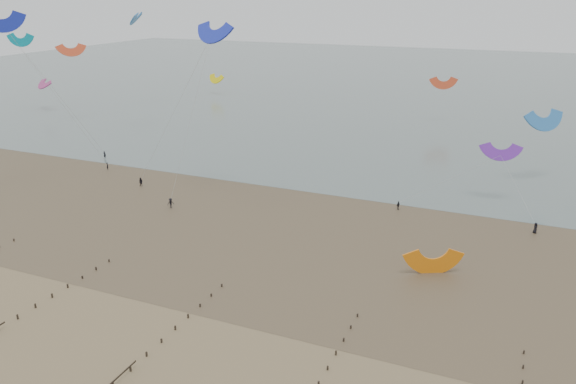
# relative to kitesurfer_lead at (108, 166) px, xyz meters

# --- Properties ---
(ground) EXTENTS (500.00, 500.00, 0.00)m
(ground) POSITION_rel_kitesurfer_lead_xyz_m (43.03, -46.52, -0.81)
(ground) COLOR brown
(ground) RESTS_ON ground
(sea_and_shore) EXTENTS (500.00, 665.00, 0.03)m
(sea_and_shore) POSITION_rel_kitesurfer_lead_xyz_m (38.96, -12.11, -0.81)
(sea_and_shore) COLOR #475654
(sea_and_shore) RESTS_ON ground
(kitesurfer_lead) EXTENTS (0.71, 0.68, 1.63)m
(kitesurfer_lead) POSITION_rel_kitesurfer_lead_xyz_m (0.00, 0.00, 0.00)
(kitesurfer_lead) COLOR black
(kitesurfer_lead) RESTS_ON ground
(kitesurfers) EXTENTS (119.56, 25.92, 1.79)m
(kitesurfers) POSITION_rel_kitesurfer_lead_xyz_m (58.54, -1.78, 0.02)
(kitesurfers) COLOR black
(kitesurfers) RESTS_ON ground
(grounded_kite) EXTENTS (8.51, 7.83, 3.76)m
(grounded_kite) POSITION_rel_kitesurfer_lead_xyz_m (71.23, -20.14, -0.81)
(grounded_kite) COLOR orange
(grounded_kite) RESTS_ON ground
(kites_airborne) EXTENTS (219.48, 115.18, 40.88)m
(kites_airborne) POSITION_rel_kitesurfer_lead_xyz_m (29.17, 39.59, 19.96)
(kites_airborne) COLOR #E64A26
(kites_airborne) RESTS_ON ground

